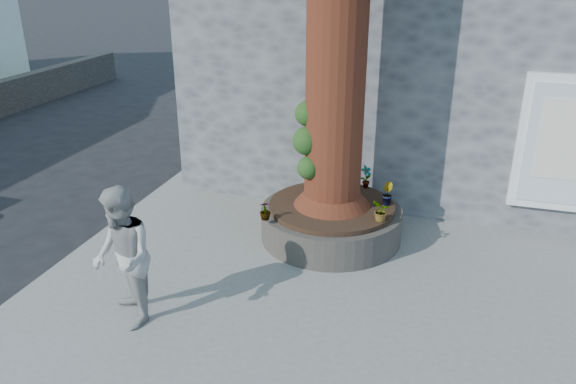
# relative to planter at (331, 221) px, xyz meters

# --- Properties ---
(ground) EXTENTS (120.00, 120.00, 0.00)m
(ground) POSITION_rel_planter_xyz_m (-0.80, -2.00, -0.41)
(ground) COLOR black
(ground) RESTS_ON ground
(pavement) EXTENTS (9.00, 8.00, 0.12)m
(pavement) POSITION_rel_planter_xyz_m (0.70, -1.00, -0.35)
(pavement) COLOR slate
(pavement) RESTS_ON ground
(yellow_line) EXTENTS (0.10, 30.00, 0.01)m
(yellow_line) POSITION_rel_planter_xyz_m (-3.85, -1.00, -0.41)
(yellow_line) COLOR yellow
(yellow_line) RESTS_ON ground
(stone_shop) EXTENTS (10.30, 8.30, 6.30)m
(stone_shop) POSITION_rel_planter_xyz_m (1.70, 5.20, 2.75)
(stone_shop) COLOR #4B4D50
(stone_shop) RESTS_ON ground
(planter) EXTENTS (2.30, 2.30, 0.60)m
(planter) POSITION_rel_planter_xyz_m (0.00, 0.00, 0.00)
(planter) COLOR black
(planter) RESTS_ON pavement
(man) EXTENTS (0.65, 0.48, 1.64)m
(man) POSITION_rel_planter_xyz_m (0.50, 1.41, 0.53)
(man) COLOR #15163A
(man) RESTS_ON pavement
(woman) EXTENTS (1.11, 1.12, 1.82)m
(woman) POSITION_rel_planter_xyz_m (-1.95, -3.00, 0.62)
(woman) COLOR #A19F9A
(woman) RESTS_ON pavement
(shopping_bag) EXTENTS (0.23, 0.19, 0.28)m
(shopping_bag) POSITION_rel_planter_xyz_m (0.67, 1.22, -0.15)
(shopping_bag) COLOR white
(shopping_bag) RESTS_ON pavement
(plant_a) EXTENTS (0.25, 0.25, 0.40)m
(plant_a) POSITION_rel_planter_xyz_m (0.41, 0.85, 0.51)
(plant_a) COLOR gray
(plant_a) RESTS_ON planter
(plant_b) EXTENTS (0.26, 0.27, 0.37)m
(plant_b) POSITION_rel_planter_xyz_m (0.85, 0.25, 0.49)
(plant_b) COLOR gray
(plant_b) RESTS_ON planter
(plant_c) EXTENTS (0.22, 0.22, 0.29)m
(plant_c) POSITION_rel_planter_xyz_m (-0.85, -0.85, 0.45)
(plant_c) COLOR gray
(plant_c) RESTS_ON planter
(plant_d) EXTENTS (0.30, 0.33, 0.32)m
(plant_d) POSITION_rel_planter_xyz_m (0.85, -0.41, 0.47)
(plant_d) COLOR gray
(plant_d) RESTS_ON planter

